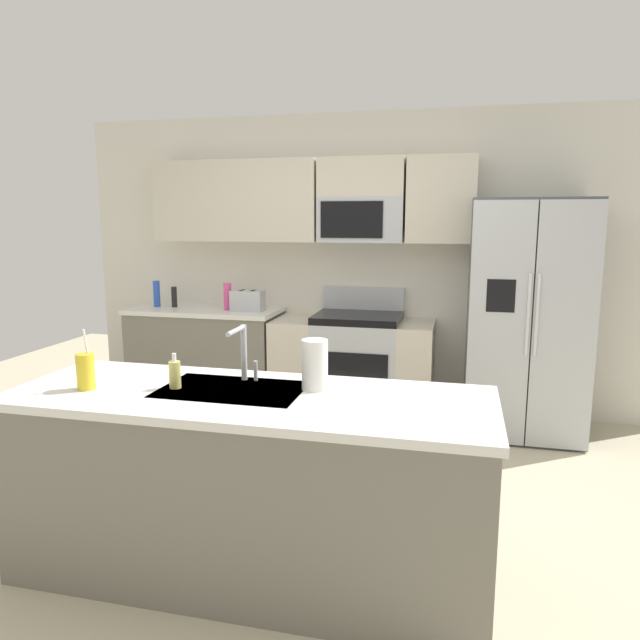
{
  "coord_description": "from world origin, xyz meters",
  "views": [
    {
      "loc": [
        0.85,
        -3.03,
        1.7
      ],
      "look_at": [
        -0.03,
        0.6,
        1.05
      ],
      "focal_mm": 32.83,
      "sensor_mm": 36.0,
      "label": 1
    }
  ],
  "objects_px": {
    "toaster": "(248,301)",
    "bottle_blue": "(157,294)",
    "sink_faucet": "(243,348)",
    "soap_dispenser": "(175,374)",
    "pepper_mill": "(174,297)",
    "paper_towel_roll": "(315,365)",
    "range_oven": "(353,366)",
    "bottle_pink": "(228,297)",
    "drink_cup_yellow": "(86,371)",
    "refrigerator": "(526,319)"
  },
  "relations": [
    {
      "from": "pepper_mill",
      "to": "bottle_blue",
      "type": "distance_m",
      "value": 0.17
    },
    {
      "from": "sink_faucet",
      "to": "soap_dispenser",
      "type": "height_order",
      "value": "sink_faucet"
    },
    {
      "from": "bottle_pink",
      "to": "paper_towel_roll",
      "type": "height_order",
      "value": "paper_towel_roll"
    },
    {
      "from": "bottle_blue",
      "to": "soap_dispenser",
      "type": "bearing_deg",
      "value": -59.32
    },
    {
      "from": "refrigerator",
      "to": "soap_dispenser",
      "type": "xyz_separation_m",
      "value": [
        -1.82,
        -2.3,
        0.04
      ]
    },
    {
      "from": "range_oven",
      "to": "toaster",
      "type": "bearing_deg",
      "value": -176.78
    },
    {
      "from": "bottle_blue",
      "to": "drink_cup_yellow",
      "type": "distance_m",
      "value": 2.66
    },
    {
      "from": "bottle_blue",
      "to": "drink_cup_yellow",
      "type": "xyz_separation_m",
      "value": [
        1.0,
        -2.47,
        -0.03
      ]
    },
    {
      "from": "pepper_mill",
      "to": "bottle_pink",
      "type": "bearing_deg",
      "value": -4.92
    },
    {
      "from": "drink_cup_yellow",
      "to": "paper_towel_roll",
      "type": "xyz_separation_m",
      "value": [
        1.06,
        0.25,
        0.03
      ]
    },
    {
      "from": "pepper_mill",
      "to": "toaster",
      "type": "bearing_deg",
      "value": -3.92
    },
    {
      "from": "range_oven",
      "to": "drink_cup_yellow",
      "type": "xyz_separation_m",
      "value": [
        -0.84,
        -2.49,
        0.54
      ]
    },
    {
      "from": "refrigerator",
      "to": "pepper_mill",
      "type": "bearing_deg",
      "value": 178.7
    },
    {
      "from": "range_oven",
      "to": "paper_towel_roll",
      "type": "xyz_separation_m",
      "value": [
        0.22,
        -2.24,
        0.58
      ]
    },
    {
      "from": "drink_cup_yellow",
      "to": "soap_dispenser",
      "type": "xyz_separation_m",
      "value": [
        0.4,
        0.12,
        -0.02
      ]
    },
    {
      "from": "pepper_mill",
      "to": "paper_towel_roll",
      "type": "height_order",
      "value": "paper_towel_roll"
    },
    {
      "from": "toaster",
      "to": "bottle_pink",
      "type": "bearing_deg",
      "value": 178.98
    },
    {
      "from": "bottle_blue",
      "to": "sink_faucet",
      "type": "bearing_deg",
      "value": -52.34
    },
    {
      "from": "refrigerator",
      "to": "soap_dispenser",
      "type": "bearing_deg",
      "value": -128.37
    },
    {
      "from": "pepper_mill",
      "to": "drink_cup_yellow",
      "type": "height_order",
      "value": "drink_cup_yellow"
    },
    {
      "from": "toaster",
      "to": "paper_towel_roll",
      "type": "distance_m",
      "value": 2.47
    },
    {
      "from": "range_oven",
      "to": "soap_dispenser",
      "type": "relative_size",
      "value": 8.0
    },
    {
      "from": "pepper_mill",
      "to": "drink_cup_yellow",
      "type": "relative_size",
      "value": 0.64
    },
    {
      "from": "paper_towel_roll",
      "to": "range_oven",
      "type": "bearing_deg",
      "value": 95.62
    },
    {
      "from": "range_oven",
      "to": "paper_towel_roll",
      "type": "bearing_deg",
      "value": -84.38
    },
    {
      "from": "paper_towel_roll",
      "to": "sink_faucet",
      "type": "bearing_deg",
      "value": 172.3
    },
    {
      "from": "bottle_blue",
      "to": "soap_dispenser",
      "type": "relative_size",
      "value": 1.4
    },
    {
      "from": "pepper_mill",
      "to": "soap_dispenser",
      "type": "bearing_deg",
      "value": -62.56
    },
    {
      "from": "toaster",
      "to": "pepper_mill",
      "type": "xyz_separation_m",
      "value": [
        -0.73,
        0.05,
        0.0
      ]
    },
    {
      "from": "range_oven",
      "to": "sink_faucet",
      "type": "height_order",
      "value": "sink_faucet"
    },
    {
      "from": "sink_faucet",
      "to": "toaster",
      "type": "bearing_deg",
      "value": 109.98
    },
    {
      "from": "refrigerator",
      "to": "toaster",
      "type": "xyz_separation_m",
      "value": [
        -2.32,
        0.02,
        0.07
      ]
    },
    {
      "from": "refrigerator",
      "to": "soap_dispenser",
      "type": "height_order",
      "value": "refrigerator"
    },
    {
      "from": "pepper_mill",
      "to": "sink_faucet",
      "type": "height_order",
      "value": "sink_faucet"
    },
    {
      "from": "refrigerator",
      "to": "soap_dispenser",
      "type": "distance_m",
      "value": 2.93
    },
    {
      "from": "toaster",
      "to": "range_oven",
      "type": "bearing_deg",
      "value": 3.22
    },
    {
      "from": "paper_towel_roll",
      "to": "refrigerator",
      "type": "bearing_deg",
      "value": 61.66
    },
    {
      "from": "bottle_blue",
      "to": "drink_cup_yellow",
      "type": "height_order",
      "value": "drink_cup_yellow"
    },
    {
      "from": "toaster",
      "to": "sink_faucet",
      "type": "relative_size",
      "value": 0.99
    },
    {
      "from": "pepper_mill",
      "to": "paper_towel_roll",
      "type": "relative_size",
      "value": 0.77
    },
    {
      "from": "toaster",
      "to": "bottle_blue",
      "type": "height_order",
      "value": "bottle_blue"
    },
    {
      "from": "bottle_pink",
      "to": "drink_cup_yellow",
      "type": "distance_m",
      "value": 2.46
    },
    {
      "from": "drink_cup_yellow",
      "to": "paper_towel_roll",
      "type": "distance_m",
      "value": 1.09
    },
    {
      "from": "refrigerator",
      "to": "paper_towel_roll",
      "type": "relative_size",
      "value": 7.71
    },
    {
      "from": "paper_towel_roll",
      "to": "bottle_blue",
      "type": "bearing_deg",
      "value": 132.77
    },
    {
      "from": "bottle_blue",
      "to": "paper_towel_roll",
      "type": "xyz_separation_m",
      "value": [
        2.05,
        -2.22,
        0.0
      ]
    },
    {
      "from": "toaster",
      "to": "paper_towel_roll",
      "type": "xyz_separation_m",
      "value": [
        1.15,
        -2.18,
        0.03
      ]
    },
    {
      "from": "drink_cup_yellow",
      "to": "range_oven",
      "type": "bearing_deg",
      "value": 71.45
    },
    {
      "from": "sink_faucet",
      "to": "soap_dispenser",
      "type": "relative_size",
      "value": 1.66
    },
    {
      "from": "bottle_pink",
      "to": "soap_dispenser",
      "type": "relative_size",
      "value": 1.39
    }
  ]
}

